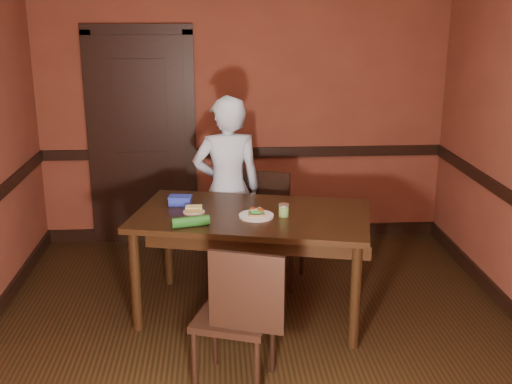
{
  "coord_description": "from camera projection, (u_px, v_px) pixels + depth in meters",
  "views": [
    {
      "loc": [
        -0.28,
        -4.01,
        2.35
      ],
      "look_at": [
        0.0,
        0.35,
        1.05
      ],
      "focal_mm": 45.0,
      "sensor_mm": 36.0,
      "label": 1
    }
  ],
  "objects": [
    {
      "name": "floor",
      "position": [
        259.0,
        349.0,
        4.52
      ],
      "size": [
        4.0,
        4.5,
        0.01
      ],
      "primitive_type": "cube",
      "color": "black",
      "rests_on": "ground"
    },
    {
      "name": "wall_back",
      "position": [
        244.0,
        108.0,
        6.29
      ],
      "size": [
        4.0,
        0.02,
        2.7
      ],
      "primitive_type": "cube",
      "color": "brown",
      "rests_on": "ground"
    },
    {
      "name": "wall_front",
      "position": [
        310.0,
        338.0,
        1.98
      ],
      "size": [
        4.0,
        0.02,
        2.7
      ],
      "primitive_type": "cube",
      "color": "brown",
      "rests_on": "ground"
    },
    {
      "name": "dado_back",
      "position": [
        244.0,
        153.0,
        6.4
      ],
      "size": [
        4.0,
        0.03,
        0.1
      ],
      "primitive_type": "cube",
      "color": "black",
      "rests_on": "ground"
    },
    {
      "name": "baseboard_back",
      "position": [
        244.0,
        232.0,
        6.64
      ],
      "size": [
        4.0,
        0.03,
        0.12
      ],
      "primitive_type": "cube",
      "color": "black",
      "rests_on": "ground"
    },
    {
      "name": "door",
      "position": [
        142.0,
        135.0,
        6.27
      ],
      "size": [
        1.05,
        0.07,
        2.2
      ],
      "color": "black",
      "rests_on": "ground"
    },
    {
      "name": "dining_table",
      "position": [
        252.0,
        263.0,
        4.94
      ],
      "size": [
        1.92,
        1.35,
        0.82
      ],
      "primitive_type": "cube",
      "rotation": [
        0.0,
        0.0,
        -0.22
      ],
      "color": "black",
      "rests_on": "floor"
    },
    {
      "name": "chair_far",
      "position": [
        276.0,
        229.0,
        5.51
      ],
      "size": [
        0.57,
        0.57,
        0.94
      ],
      "primitive_type": null,
      "rotation": [
        0.0,
        0.0,
        -0.38
      ],
      "color": "black",
      "rests_on": "floor"
    },
    {
      "name": "chair_near",
      "position": [
        234.0,
        315.0,
        3.97
      ],
      "size": [
        0.58,
        0.58,
        0.97
      ],
      "primitive_type": null,
      "rotation": [
        0.0,
        0.0,
        2.82
      ],
      "color": "black",
      "rests_on": "floor"
    },
    {
      "name": "person",
      "position": [
        227.0,
        189.0,
        5.48
      ],
      "size": [
        0.63,
        0.45,
        1.61
      ],
      "primitive_type": "imported",
      "rotation": [
        0.0,
        0.0,
        3.26
      ],
      "color": "silver",
      "rests_on": "floor"
    },
    {
      "name": "sandwich_plate",
      "position": [
        256.0,
        215.0,
        4.74
      ],
      "size": [
        0.26,
        0.26,
        0.06
      ],
      "rotation": [
        0.0,
        0.0,
        -0.06
      ],
      "color": "white",
      "rests_on": "dining_table"
    },
    {
      "name": "sauce_jar",
      "position": [
        284.0,
        210.0,
        4.75
      ],
      "size": [
        0.08,
        0.08,
        0.09
      ],
      "rotation": [
        0.0,
        0.0,
        0.22
      ],
      "color": "#659545",
      "rests_on": "dining_table"
    },
    {
      "name": "cheese_saucer",
      "position": [
        194.0,
        210.0,
        4.83
      ],
      "size": [
        0.17,
        0.17,
        0.05
      ],
      "rotation": [
        0.0,
        0.0,
        0.31
      ],
      "color": "white",
      "rests_on": "dining_table"
    },
    {
      "name": "food_tub",
      "position": [
        180.0,
        201.0,
        5.0
      ],
      "size": [
        0.19,
        0.14,
        0.07
      ],
      "rotation": [
        0.0,
        0.0,
        -0.12
      ],
      "color": "#283CBC",
      "rests_on": "dining_table"
    },
    {
      "name": "wrapped_veg",
      "position": [
        190.0,
        222.0,
        4.53
      ],
      "size": [
        0.28,
        0.14,
        0.08
      ],
      "primitive_type": "cylinder",
      "rotation": [
        0.0,
        1.57,
        0.26
      ],
      "color": "#1C5218",
      "rests_on": "dining_table"
    }
  ]
}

